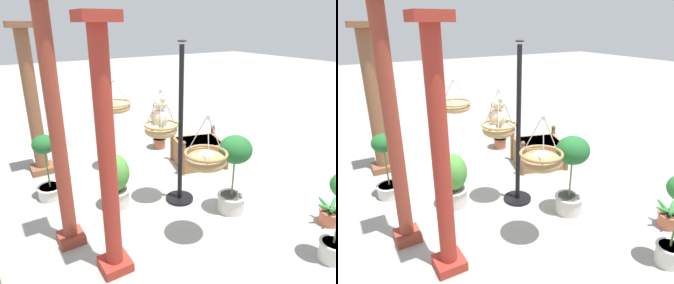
# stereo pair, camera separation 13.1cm
# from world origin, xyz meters

# --- Properties ---
(ground_plane) EXTENTS (40.00, 40.00, 0.00)m
(ground_plane) POSITION_xyz_m (0.00, 0.00, 0.00)
(ground_plane) COLOR gray
(display_pole_central) EXTENTS (0.44, 0.44, 2.46)m
(display_pole_central) POSITION_xyz_m (-0.21, -0.01, 0.77)
(display_pole_central) COLOR black
(display_pole_central) RESTS_ON ground
(hanging_basket_with_teddy) EXTENTS (0.51, 0.51, 0.72)m
(hanging_basket_with_teddy) POSITION_xyz_m (-0.06, 0.24, 1.20)
(hanging_basket_with_teddy) COLOR tan
(teddy_bear) EXTENTS (0.35, 0.32, 0.50)m
(teddy_bear) POSITION_xyz_m (-0.06, 0.26, 1.42)
(teddy_bear) COLOR beige
(hanging_basket_left_high) EXTENTS (0.53, 0.53, 0.68)m
(hanging_basket_left_high) POSITION_xyz_m (-1.17, 0.27, 1.15)
(hanging_basket_left_high) COLOR #A37F51
(hanging_basket_right_low) EXTENTS (0.60, 0.60, 0.61)m
(hanging_basket_right_low) POSITION_xyz_m (1.41, 0.36, 1.23)
(hanging_basket_right_low) COLOR tan
(greenhouse_pillar_left) EXTENTS (0.44, 0.44, 2.70)m
(greenhouse_pillar_left) POSITION_xyz_m (2.01, 1.67, 1.30)
(greenhouse_pillar_left) COLOR brown
(greenhouse_pillar_left) RESTS_ON ground
(greenhouse_pillar_right) EXTENTS (0.35, 0.35, 2.78)m
(greenhouse_pillar_right) POSITION_xyz_m (-1.07, 1.46, 1.34)
(greenhouse_pillar_right) COLOR #9E2D23
(greenhouse_pillar_right) RESTS_ON ground
(greenhouse_pillar_far_back) EXTENTS (0.33, 0.33, 3.03)m
(greenhouse_pillar_far_back) POSITION_xyz_m (-0.33, 1.77, 1.46)
(greenhouse_pillar_far_back) COLOR brown
(greenhouse_pillar_far_back) RESTS_ON ground
(wooden_planter_box) EXTENTS (1.02, 1.14, 0.68)m
(wooden_planter_box) POSITION_xyz_m (0.71, -1.07, 0.28)
(wooden_planter_box) COLOR olive
(wooden_planter_box) RESTS_ON ground
(potted_plant_fern_front) EXTENTS (0.44, 0.43, 0.36)m
(potted_plant_fern_front) POSITION_xyz_m (-1.86, -1.46, 0.14)
(potted_plant_fern_front) COLOR #BC6042
(potted_plant_fern_front) RESTS_ON ground
(potted_plant_flowering_red) EXTENTS (0.47, 0.47, 1.20)m
(potted_plant_flowering_red) POSITION_xyz_m (-0.88, -0.50, 0.70)
(potted_plant_flowering_red) COLOR beige
(potted_plant_flowering_red) RESTS_ON ground
(potted_plant_tall_leafy) EXTENTS (0.42, 0.42, 1.08)m
(potted_plant_tall_leafy) POSITION_xyz_m (0.94, 1.74, 0.52)
(potted_plant_tall_leafy) COLOR beige
(potted_plant_tall_leafy) RESTS_ON ground
(potted_plant_conical_shrub) EXTENTS (0.41, 0.41, 0.74)m
(potted_plant_conical_shrub) POSITION_xyz_m (1.88, -0.85, 0.42)
(potted_plant_conical_shrub) COLOR #AD563D
(potted_plant_conical_shrub) RESTS_ON ground
(potted_plant_trailing_ivy) EXTENTS (0.45, 0.45, 0.86)m
(potted_plant_trailing_ivy) POSITION_xyz_m (0.16, 0.93, 0.44)
(potted_plant_trailing_ivy) COLOR beige
(potted_plant_trailing_ivy) RESTS_ON ground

